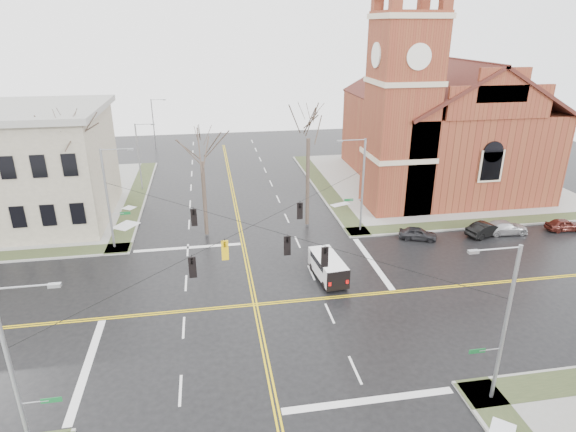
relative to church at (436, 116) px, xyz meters
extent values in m
plane|color=black|center=(-24.76, -24.78, -8.43)|extent=(120.00, 120.00, 0.00)
cube|color=gray|center=(0.24, 0.22, -8.36)|extent=(30.00, 30.00, 0.15)
cube|color=#2F3C21|center=(-13.56, 0.22, -8.28)|extent=(2.00, 30.00, 0.02)
cube|color=#2F3C21|center=(0.24, -13.58, -8.28)|extent=(30.00, 2.00, 0.02)
cube|color=gray|center=(-49.76, 0.22, -8.36)|extent=(30.00, 30.00, 0.15)
cube|color=#2F3C21|center=(-35.96, 0.22, -8.28)|extent=(2.00, 30.00, 0.02)
cube|color=gold|center=(-24.88, -24.78, -8.43)|extent=(0.12, 100.00, 0.01)
cube|color=gold|center=(-24.64, -24.78, -8.43)|extent=(0.12, 100.00, 0.01)
cube|color=gold|center=(-24.76, -24.90, -8.43)|extent=(100.00, 0.12, 0.01)
cube|color=gold|center=(-24.76, -24.66, -8.43)|extent=(100.00, 0.12, 0.01)
cube|color=silver|center=(-19.76, -35.28, -8.43)|extent=(9.50, 0.50, 0.01)
cube|color=silver|center=(-29.76, -14.28, -8.43)|extent=(9.50, 0.50, 0.01)
cube|color=silver|center=(-35.26, -29.78, -8.43)|extent=(0.50, 9.50, 0.01)
cube|color=silver|center=(-14.26, -19.78, -8.43)|extent=(0.50, 9.50, 0.01)
cube|color=maroon|center=(-7.76, -7.78, 1.57)|extent=(6.00, 6.00, 20.00)
cube|color=beige|center=(-7.76, -7.78, 11.07)|extent=(6.30, 6.30, 0.50)
cylinder|color=silver|center=(-7.76, -10.83, 7.57)|extent=(2.40, 0.15, 2.40)
cylinder|color=silver|center=(-10.81, -7.78, 7.57)|extent=(0.15, 2.40, 2.40)
cube|color=maroon|center=(1.24, 1.22, -3.43)|extent=(18.00, 24.00, 10.00)
cube|color=maroon|center=(-7.96, -4.78, -6.23)|extent=(2.00, 5.00, 4.40)
cube|color=gray|center=(-46.76, -4.78, -2.93)|extent=(18.00, 14.00, 11.00)
cylinder|color=gray|center=(-13.26, -13.28, -3.78)|extent=(0.20, 0.20, 9.00)
cylinder|color=gray|center=(-13.86, -13.28, -5.13)|extent=(1.20, 0.06, 0.06)
cube|color=#0E5324|center=(-14.56, -13.28, -5.13)|extent=(0.90, 0.04, 0.25)
cylinder|color=gray|center=(-14.46, -13.28, 0.62)|extent=(2.40, 0.08, 0.08)
cube|color=gray|center=(-15.66, -13.28, 0.57)|extent=(0.50, 0.22, 0.15)
cylinder|color=gray|center=(-36.26, -13.28, -3.78)|extent=(0.20, 0.20, 9.00)
cylinder|color=gray|center=(-35.66, -13.28, -5.13)|extent=(1.20, 0.06, 0.06)
cube|color=#0E5324|center=(-34.96, -13.28, -5.13)|extent=(0.90, 0.04, 0.25)
cylinder|color=gray|center=(-35.06, -13.28, 0.62)|extent=(2.40, 0.08, 0.08)
cube|color=gray|center=(-33.86, -13.28, 0.57)|extent=(0.50, 0.22, 0.15)
cylinder|color=gray|center=(-13.26, -36.28, -3.78)|extent=(0.20, 0.20, 9.00)
cylinder|color=gray|center=(-13.86, -36.28, -5.13)|extent=(1.20, 0.06, 0.06)
cube|color=#0E5324|center=(-14.56, -36.28, -5.13)|extent=(0.90, 0.04, 0.25)
cylinder|color=gray|center=(-14.46, -36.28, 0.62)|extent=(2.40, 0.08, 0.08)
cube|color=gray|center=(-15.66, -36.28, 0.57)|extent=(0.50, 0.22, 0.15)
cylinder|color=gray|center=(-36.26, -36.28, -3.78)|extent=(0.20, 0.20, 9.00)
cylinder|color=gray|center=(-35.66, -36.28, -5.13)|extent=(1.20, 0.06, 0.06)
cube|color=#0E5324|center=(-34.96, -36.28, -5.13)|extent=(0.90, 0.04, 0.25)
cylinder|color=gray|center=(-35.06, -36.28, 0.62)|extent=(2.40, 0.08, 0.08)
cube|color=gray|center=(-33.86, -36.28, 0.57)|extent=(0.50, 0.22, 0.15)
cylinder|color=black|center=(-24.76, -24.78, -2.23)|extent=(23.02, 23.02, 0.03)
cylinder|color=black|center=(-24.76, -24.78, -2.23)|extent=(23.02, 23.02, 0.03)
imported|color=black|center=(-28.76, -28.78, -2.98)|extent=(0.21, 0.26, 1.30)
imported|color=black|center=(-20.76, -20.78, -2.98)|extent=(0.21, 0.26, 1.30)
imported|color=yellow|center=(-26.76, -26.78, -2.98)|extent=(0.21, 0.26, 1.30)
imported|color=black|center=(-28.76, -20.78, -2.98)|extent=(0.21, 0.26, 1.30)
imported|color=black|center=(-20.76, -28.78, -2.98)|extent=(0.21, 0.26, 1.30)
imported|color=black|center=(-22.76, -26.78, -2.98)|extent=(0.21, 0.26, 1.30)
cylinder|color=gray|center=(-35.56, 3.22, -4.33)|extent=(0.16, 0.16, 8.00)
cylinder|color=gray|center=(-34.56, 3.22, -0.43)|extent=(2.00, 0.07, 0.07)
cube|color=gray|center=(-33.56, 3.22, -0.48)|extent=(0.45, 0.20, 0.13)
cylinder|color=gray|center=(-35.56, 23.22, -4.33)|extent=(0.16, 0.16, 8.00)
cylinder|color=gray|center=(-34.56, 23.22, -0.43)|extent=(2.00, 0.07, 0.07)
cube|color=gray|center=(-33.56, 23.22, -0.48)|extent=(0.45, 0.20, 0.13)
cube|color=white|center=(-18.69, -21.91, -7.37)|extent=(2.24, 4.83, 1.50)
cube|color=white|center=(-18.87, -19.98, -7.60)|extent=(1.88, 0.96, 1.06)
cube|color=black|center=(-18.90, -19.67, -7.11)|extent=(1.64, 0.26, 0.71)
cube|color=black|center=(-18.71, -21.74, -6.89)|extent=(2.12, 3.33, 0.49)
cube|color=#B70C0A|center=(-19.15, -24.35, -7.55)|extent=(0.22, 0.08, 0.30)
cube|color=#B70C0A|center=(-17.78, -24.22, -7.55)|extent=(0.22, 0.08, 0.30)
cube|color=black|center=(-18.69, -21.91, -8.14)|extent=(2.29, 4.87, 0.09)
cylinder|color=black|center=(-19.64, -20.45, -8.12)|extent=(0.29, 0.65, 0.64)
cylinder|color=black|center=(-18.02, -20.30, -8.12)|extent=(0.29, 0.65, 0.64)
cylinder|color=black|center=(-19.35, -23.53, -8.12)|extent=(0.29, 0.65, 0.64)
cylinder|color=black|center=(-17.74, -23.38, -8.12)|extent=(0.29, 0.65, 0.64)
imported|color=black|center=(-8.55, -16.06, -7.84)|extent=(3.75, 2.58, 1.18)
imported|color=black|center=(-1.83, -16.34, -7.76)|extent=(4.32, 2.57, 1.35)
imported|color=#A2A2A5|center=(0.28, -16.18, -7.80)|extent=(4.47, 2.03, 1.27)
imported|color=#4E1C16|center=(6.39, -16.49, -7.84)|extent=(3.59, 1.62, 1.20)
cylinder|color=#3B2E25|center=(-39.37, -10.82, -3.98)|extent=(0.36, 0.36, 8.62)
cylinder|color=#3B2E25|center=(-28.02, -11.82, -4.73)|extent=(0.36, 0.36, 7.11)
cylinder|color=#3B2E25|center=(-18.07, -10.96, -3.95)|extent=(0.36, 0.36, 8.66)
camera|label=1|loc=(-27.46, -54.52, 10.30)|focal=30.00mm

